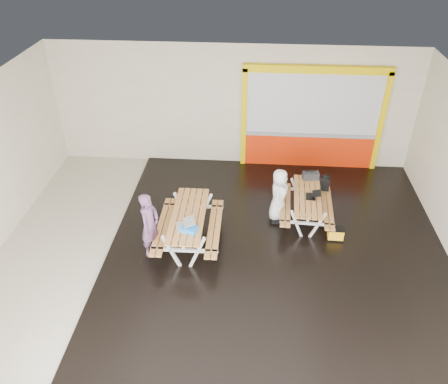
# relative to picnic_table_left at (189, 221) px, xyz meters

# --- Properties ---
(room) EXTENTS (10.02, 8.02, 3.52)m
(room) POSITION_rel_picnic_table_left_xyz_m (0.73, -0.22, 1.12)
(room) COLOR beige
(room) RESTS_ON ground
(deck) EXTENTS (7.50, 7.98, 0.05)m
(deck) POSITION_rel_picnic_table_left_xyz_m (1.98, -0.22, -0.61)
(deck) COLOR black
(deck) RESTS_ON room
(kiosk) EXTENTS (3.88, 0.16, 3.00)m
(kiosk) POSITION_rel_picnic_table_left_xyz_m (2.93, 3.71, 0.81)
(kiosk) COLOR red
(kiosk) RESTS_ON room
(picnic_table_left) EXTENTS (1.44, 2.09, 0.83)m
(picnic_table_left) POSITION_rel_picnic_table_left_xyz_m (0.00, 0.00, 0.00)
(picnic_table_left) COLOR #B97C40
(picnic_table_left) RESTS_ON deck
(picnic_table_right) EXTENTS (1.32, 1.87, 0.73)m
(picnic_table_right) POSITION_rel_picnic_table_left_xyz_m (2.69, 1.08, -0.07)
(picnic_table_right) COLOR #B97C40
(picnic_table_right) RESTS_ON deck
(person_left) EXTENTS (0.50, 0.63, 1.50)m
(person_left) POSITION_rel_picnic_table_left_xyz_m (-0.76, -0.46, 0.23)
(person_left) COLOR #6A4367
(person_left) RESTS_ON deck
(person_right) EXTENTS (0.55, 0.72, 1.32)m
(person_right) POSITION_rel_picnic_table_left_xyz_m (2.01, 1.02, 0.13)
(person_right) COLOR white
(person_right) RESTS_ON deck
(laptop_left) EXTENTS (0.48, 0.46, 0.17)m
(laptop_left) POSITION_rel_picnic_table_left_xyz_m (-0.01, -0.45, 0.25)
(laptop_left) COLOR silver
(laptop_left) RESTS_ON picnic_table_left
(laptop_right) EXTENTS (0.36, 0.32, 0.14)m
(laptop_right) POSITION_rel_picnic_table_left_xyz_m (2.80, 1.03, 0.14)
(laptop_right) COLOR black
(laptop_right) RESTS_ON picnic_table_right
(blue_pouch) EXTENTS (0.37, 0.31, 0.09)m
(blue_pouch) POSITION_rel_picnic_table_left_xyz_m (0.10, -0.56, 0.24)
(blue_pouch) COLOR #1E84EE
(blue_pouch) RESTS_ON picnic_table_left
(toolbox) EXTENTS (0.42, 0.25, 0.23)m
(toolbox) POSITION_rel_picnic_table_left_xyz_m (2.81, 1.84, 0.19)
(toolbox) COLOR black
(toolbox) RESTS_ON picnic_table_right
(backpack) EXTENTS (0.27, 0.20, 0.40)m
(backpack) POSITION_rel_picnic_table_left_xyz_m (3.18, 1.78, 0.04)
(backpack) COLOR black
(backpack) RESTS_ON picnic_table_right
(dark_case) EXTENTS (0.33, 0.25, 0.12)m
(dark_case) POSITION_rel_picnic_table_left_xyz_m (2.03, 0.93, -0.52)
(dark_case) COLOR black
(dark_case) RESTS_ON deck
(fluke_bag) EXTENTS (0.37, 0.24, 0.31)m
(fluke_bag) POSITION_rel_picnic_table_left_xyz_m (3.32, 0.35, -0.43)
(fluke_bag) COLOR black
(fluke_bag) RESTS_ON deck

